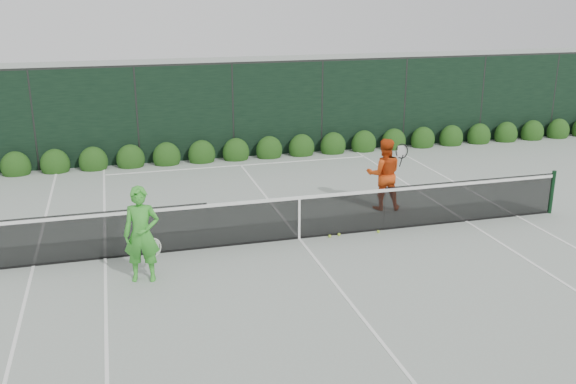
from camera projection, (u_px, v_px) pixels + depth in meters
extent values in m
plane|color=gray|center=(299.00, 239.00, 14.08)|extent=(80.00, 80.00, 0.00)
cylinder|color=#11331A|center=(552.00, 192.00, 15.55)|extent=(0.10, 0.10, 1.07)
cube|color=black|center=(99.00, 236.00, 12.85)|extent=(4.40, 0.01, 1.02)
cube|color=black|center=(299.00, 218.00, 13.93)|extent=(4.00, 0.01, 0.96)
cube|color=black|center=(471.00, 201.00, 15.00)|extent=(4.40, 0.01, 1.02)
cube|color=white|center=(299.00, 198.00, 13.79)|extent=(12.80, 0.03, 0.07)
cube|color=black|center=(299.00, 238.00, 14.07)|extent=(12.80, 0.02, 0.04)
cube|color=white|center=(299.00, 219.00, 13.94)|extent=(0.05, 0.03, 0.91)
imported|color=green|center=(142.00, 234.00, 11.82)|extent=(0.74, 0.56, 1.83)
torus|color=silver|center=(153.00, 248.00, 12.06)|extent=(0.30, 0.08, 0.30)
cylinder|color=black|center=(154.00, 259.00, 12.13)|extent=(0.10, 0.03, 0.30)
imported|color=#D04311|center=(384.00, 174.00, 15.75)|extent=(1.01, 0.87, 1.79)
torus|color=black|center=(402.00, 151.00, 15.48)|extent=(0.30, 0.09, 0.30)
cylinder|color=black|center=(401.00, 161.00, 15.55)|extent=(0.10, 0.03, 0.30)
cube|color=white|center=(33.00, 266.00, 12.67)|extent=(0.06, 23.77, 0.01)
cube|color=white|center=(517.00, 216.00, 15.48)|extent=(0.06, 23.77, 0.01)
cube|color=white|center=(105.00, 259.00, 13.02)|extent=(0.06, 23.77, 0.01)
cube|color=white|center=(466.00, 221.00, 15.13)|extent=(0.06, 23.77, 0.01)
cube|color=white|center=(213.00, 130.00, 24.99)|extent=(11.03, 0.06, 0.01)
cube|color=white|center=(241.00, 165.00, 19.95)|extent=(8.23, 0.06, 0.01)
cube|color=white|center=(299.00, 238.00, 14.07)|extent=(0.06, 12.80, 0.01)
cube|color=black|center=(233.00, 112.00, 20.51)|extent=(32.00, 0.06, 3.00)
cube|color=#262826|center=(232.00, 63.00, 20.05)|extent=(32.00, 0.06, 0.06)
cylinder|color=#262826|center=(34.00, 121.00, 18.98)|extent=(0.08, 0.08, 3.00)
cylinder|color=#262826|center=(137.00, 116.00, 19.75)|extent=(0.08, 0.08, 3.00)
cylinder|color=#262826|center=(233.00, 112.00, 20.51)|extent=(0.08, 0.08, 3.00)
cylinder|color=#262826|center=(322.00, 107.00, 21.28)|extent=(0.08, 0.08, 3.00)
cylinder|color=#262826|center=(405.00, 103.00, 22.05)|extent=(0.08, 0.08, 3.00)
cylinder|color=#262826|center=(482.00, 99.00, 22.81)|extent=(0.08, 0.08, 3.00)
cylinder|color=#262826|center=(554.00, 96.00, 23.58)|extent=(0.08, 0.08, 3.00)
ellipsoid|color=#143C10|center=(16.00, 167.00, 18.89)|extent=(0.86, 0.65, 0.94)
ellipsoid|color=#143C10|center=(55.00, 164.00, 19.17)|extent=(0.86, 0.65, 0.94)
ellipsoid|color=#143C10|center=(93.00, 162.00, 19.45)|extent=(0.86, 0.65, 0.94)
ellipsoid|color=#143C10|center=(131.00, 159.00, 19.73)|extent=(0.86, 0.65, 0.94)
ellipsoid|color=#143C10|center=(167.00, 157.00, 20.01)|extent=(0.86, 0.65, 0.94)
ellipsoid|color=#143C10|center=(202.00, 155.00, 20.29)|extent=(0.86, 0.65, 0.94)
ellipsoid|color=#143C10|center=(236.00, 152.00, 20.57)|extent=(0.86, 0.65, 0.94)
ellipsoid|color=#143C10|center=(269.00, 150.00, 20.85)|extent=(0.86, 0.65, 0.94)
ellipsoid|color=#143C10|center=(302.00, 148.00, 21.14)|extent=(0.86, 0.65, 0.94)
ellipsoid|color=#143C10|center=(333.00, 146.00, 21.42)|extent=(0.86, 0.65, 0.94)
ellipsoid|color=#143C10|center=(364.00, 144.00, 21.70)|extent=(0.86, 0.65, 0.94)
ellipsoid|color=#143C10|center=(394.00, 142.00, 21.98)|extent=(0.86, 0.65, 0.94)
ellipsoid|color=#143C10|center=(423.00, 140.00, 22.26)|extent=(0.86, 0.65, 0.94)
ellipsoid|color=#143C10|center=(451.00, 138.00, 22.54)|extent=(0.86, 0.65, 0.94)
ellipsoid|color=#143C10|center=(479.00, 136.00, 22.82)|extent=(0.86, 0.65, 0.94)
ellipsoid|color=#143C10|center=(506.00, 135.00, 23.10)|extent=(0.86, 0.65, 0.94)
ellipsoid|color=#143C10|center=(532.00, 133.00, 23.38)|extent=(0.86, 0.65, 0.94)
ellipsoid|color=#143C10|center=(558.00, 131.00, 23.67)|extent=(0.86, 0.65, 0.94)
sphere|color=#AFDB30|center=(330.00, 236.00, 14.13)|extent=(0.07, 0.07, 0.07)
sphere|color=#AFDB30|center=(159.00, 245.00, 13.65)|extent=(0.07, 0.07, 0.07)
sphere|color=#AFDB30|center=(339.00, 234.00, 14.23)|extent=(0.07, 0.07, 0.07)
sphere|color=#AFDB30|center=(378.00, 232.00, 14.40)|extent=(0.07, 0.07, 0.07)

